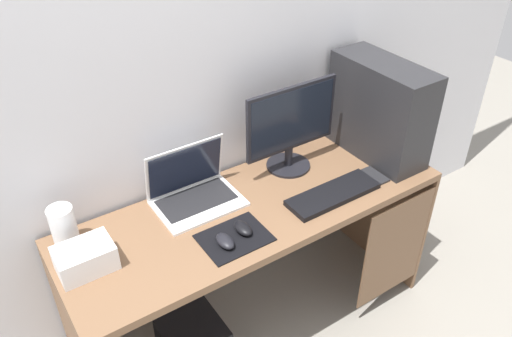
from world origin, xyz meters
The scene contains 13 objects.
ground_plane centered at (0.00, 0.00, 0.00)m, with size 8.00×8.00×0.00m, color gray.
wall_back centered at (0.00, 0.32, 1.30)m, with size 4.00×0.05×2.60m.
desk centered at (0.02, -0.01, 0.61)m, with size 1.65×0.57×0.75m.
pc_tower centered at (0.69, 0.02, 0.97)m, with size 0.20×0.50×0.45m, color #232326.
monitor centered at (0.28, 0.14, 0.96)m, with size 0.46×0.20×0.41m.
laptop centered at (-0.20, 0.17, 0.79)m, with size 0.35×0.25×0.24m.
speaker centered at (-0.72, 0.19, 0.83)m, with size 0.09×0.09×0.17m, color white.
projector centered at (-0.70, 0.03, 0.80)m, with size 0.20×0.14×0.10m, color white.
keyboard centered at (0.30, -0.14, 0.76)m, with size 0.42×0.14×0.02m, color black.
mousepad centered at (-0.18, -0.13, 0.75)m, with size 0.26×0.20×0.01m, color black.
mouse_left centered at (-0.14, -0.12, 0.77)m, with size 0.06×0.10×0.03m, color black.
mouse_right centered at (-0.23, -0.14, 0.77)m, with size 0.06×0.10×0.03m, color black.
cell_phone centered at (0.55, -0.13, 0.75)m, with size 0.07×0.13×0.01m, color #232326.
Camera 1 is at (-0.93, -1.39, 2.08)m, focal length 35.93 mm.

